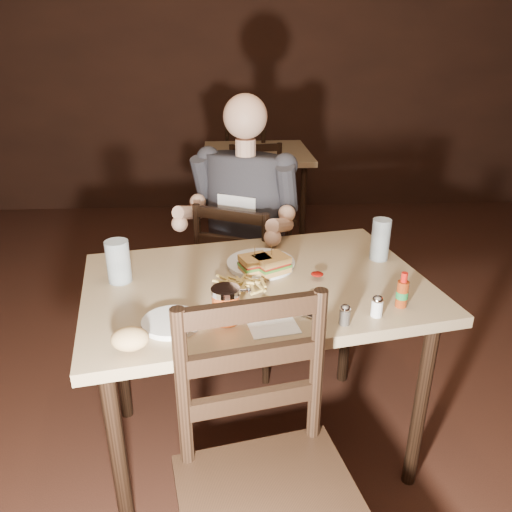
{
  "coord_description": "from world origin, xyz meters",
  "views": [
    {
      "loc": [
        -0.17,
        -1.3,
        1.58
      ],
      "look_at": [
        -0.09,
        0.34,
        0.85
      ],
      "focal_mm": 35.0,
      "sensor_mm": 36.0,
      "label": 1
    }
  ],
  "objects_px": {
    "bg_table": "(256,162)",
    "glass_right": "(380,240)",
    "main_table": "(257,302)",
    "hot_sauce": "(403,290)",
    "bg_chair_far": "(253,175)",
    "syrup_dispenser": "(226,305)",
    "bg_chair_near": "(260,214)",
    "diner": "(243,196)",
    "side_plate": "(172,323)",
    "glass_left": "(118,261)",
    "chair_far": "(247,282)",
    "dinner_plate": "(261,264)",
    "chair_near": "(273,510)"
  },
  "relations": [
    {
      "from": "bg_table",
      "to": "glass_right",
      "type": "xyz_separation_m",
      "value": [
        0.39,
        -2.03,
        0.17
      ]
    },
    {
      "from": "main_table",
      "to": "hot_sauce",
      "type": "height_order",
      "value": "hot_sauce"
    },
    {
      "from": "bg_chair_far",
      "to": "glass_right",
      "type": "height_order",
      "value": "glass_right"
    },
    {
      "from": "main_table",
      "to": "syrup_dispenser",
      "type": "xyz_separation_m",
      "value": [
        -0.11,
        -0.26,
        0.14
      ]
    },
    {
      "from": "bg_chair_near",
      "to": "diner",
      "type": "bearing_deg",
      "value": -104.61
    },
    {
      "from": "bg_table",
      "to": "hot_sauce",
      "type": "bearing_deg",
      "value": -81.59
    },
    {
      "from": "syrup_dispenser",
      "to": "side_plate",
      "type": "xyz_separation_m",
      "value": [
        -0.17,
        -0.02,
        -0.05
      ]
    },
    {
      "from": "main_table",
      "to": "bg_chair_near",
      "type": "height_order",
      "value": "bg_chair_near"
    },
    {
      "from": "diner",
      "to": "bg_chair_near",
      "type": "bearing_deg",
      "value": 107.37
    },
    {
      "from": "glass_right",
      "to": "syrup_dispenser",
      "type": "xyz_separation_m",
      "value": [
        -0.6,
        -0.44,
        -0.03
      ]
    },
    {
      "from": "glass_left",
      "to": "glass_right",
      "type": "bearing_deg",
      "value": 8.55
    },
    {
      "from": "bg_table",
      "to": "diner",
      "type": "xyz_separation_m",
      "value": [
        -0.14,
        -1.61,
        0.23
      ]
    },
    {
      "from": "chair_far",
      "to": "glass_left",
      "type": "relative_size",
      "value": 5.76
    },
    {
      "from": "chair_far",
      "to": "diner",
      "type": "distance_m",
      "value": 0.46
    },
    {
      "from": "main_table",
      "to": "glass_left",
      "type": "xyz_separation_m",
      "value": [
        -0.49,
        0.03,
        0.16
      ]
    },
    {
      "from": "bg_chair_far",
      "to": "diner",
      "type": "relative_size",
      "value": 0.98
    },
    {
      "from": "diner",
      "to": "glass_right",
      "type": "distance_m",
      "value": 0.67
    },
    {
      "from": "glass_left",
      "to": "bg_chair_far",
      "type": "bearing_deg",
      "value": 77.64
    },
    {
      "from": "dinner_plate",
      "to": "side_plate",
      "type": "xyz_separation_m",
      "value": [
        -0.3,
        -0.41,
        -0.0
      ]
    },
    {
      "from": "main_table",
      "to": "glass_left",
      "type": "height_order",
      "value": "glass_left"
    },
    {
      "from": "diner",
      "to": "hot_sauce",
      "type": "distance_m",
      "value": 0.93
    },
    {
      "from": "chair_near",
      "to": "hot_sauce",
      "type": "distance_m",
      "value": 0.77
    },
    {
      "from": "dinner_plate",
      "to": "glass_left",
      "type": "distance_m",
      "value": 0.53
    },
    {
      "from": "bg_chair_near",
      "to": "glass_left",
      "type": "bearing_deg",
      "value": -117.19
    },
    {
      "from": "bg_chair_far",
      "to": "hot_sauce",
      "type": "height_order",
      "value": "hot_sauce"
    },
    {
      "from": "dinner_plate",
      "to": "syrup_dispenser",
      "type": "bearing_deg",
      "value": -108.23
    },
    {
      "from": "glass_right",
      "to": "diner",
      "type": "bearing_deg",
      "value": 141.98
    },
    {
      "from": "main_table",
      "to": "bg_table",
      "type": "relative_size",
      "value": 1.64
    },
    {
      "from": "bg_table",
      "to": "chair_near",
      "type": "xyz_separation_m",
      "value": [
        -0.1,
        -2.92,
        -0.19
      ]
    },
    {
      "from": "main_table",
      "to": "dinner_plate",
      "type": "xyz_separation_m",
      "value": [
        0.02,
        0.13,
        0.09
      ]
    },
    {
      "from": "main_table",
      "to": "bg_chair_far",
      "type": "distance_m",
      "value": 2.77
    },
    {
      "from": "bg_chair_near",
      "to": "hot_sauce",
      "type": "relative_size",
      "value": 7.38
    },
    {
      "from": "main_table",
      "to": "bg_table",
      "type": "bearing_deg",
      "value": 87.22
    },
    {
      "from": "diner",
      "to": "side_plate",
      "type": "relative_size",
      "value": 5.03
    },
    {
      "from": "chair_far",
      "to": "bg_chair_far",
      "type": "height_order",
      "value": "chair_far"
    },
    {
      "from": "chair_near",
      "to": "dinner_plate",
      "type": "distance_m",
      "value": 0.9
    },
    {
      "from": "chair_far",
      "to": "syrup_dispenser",
      "type": "bearing_deg",
      "value": 109.1
    },
    {
      "from": "chair_far",
      "to": "diner",
      "type": "relative_size",
      "value": 1.0
    },
    {
      "from": "diner",
      "to": "dinner_plate",
      "type": "bearing_deg",
      "value": -57.92
    },
    {
      "from": "side_plate",
      "to": "chair_near",
      "type": "bearing_deg",
      "value": -57.49
    },
    {
      "from": "bg_chair_near",
      "to": "side_plate",
      "type": "distance_m",
      "value": 2.0
    },
    {
      "from": "bg_chair_far",
      "to": "dinner_plate",
      "type": "height_order",
      "value": "bg_chair_far"
    },
    {
      "from": "chair_near",
      "to": "glass_left",
      "type": "height_order",
      "value": "chair_near"
    },
    {
      "from": "chair_near",
      "to": "bg_chair_near",
      "type": "bearing_deg",
      "value": 75.24
    },
    {
      "from": "hot_sauce",
      "to": "chair_near",
      "type": "bearing_deg",
      "value": -131.26
    },
    {
      "from": "chair_near",
      "to": "bg_chair_near",
      "type": "relative_size",
      "value": 1.1
    },
    {
      "from": "glass_right",
      "to": "main_table",
      "type": "bearing_deg",
      "value": -160.01
    },
    {
      "from": "bg_chair_near",
      "to": "diner",
      "type": "height_order",
      "value": "diner"
    },
    {
      "from": "bg_chair_far",
      "to": "glass_right",
      "type": "xyz_separation_m",
      "value": [
        0.39,
        -2.58,
        0.41
      ]
    },
    {
      "from": "bg_table",
      "to": "bg_chair_near",
      "type": "height_order",
      "value": "bg_chair_near"
    }
  ]
}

